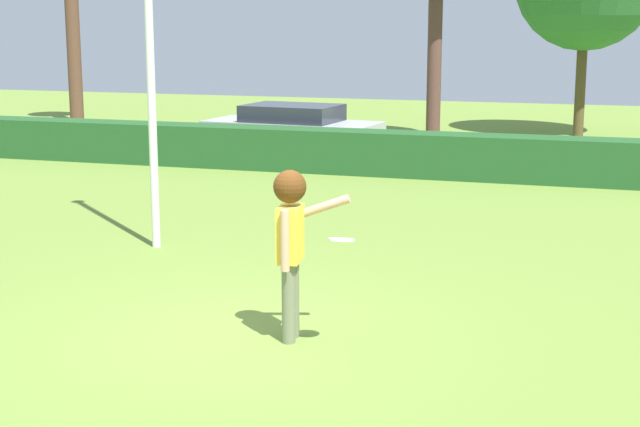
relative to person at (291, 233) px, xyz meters
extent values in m
plane|color=olive|center=(-0.56, -0.10, -1.14)|extent=(60.00, 60.00, 0.00)
cylinder|color=#6F7459|center=(-0.02, 0.10, -0.72)|extent=(0.14, 0.14, 0.84)
cylinder|color=#6F7459|center=(0.00, -0.10, -0.72)|extent=(0.14, 0.14, 0.84)
cube|color=yellow|center=(-0.01, 0.00, -0.01)|extent=(0.26, 0.40, 0.58)
cylinder|color=tan|center=(0.24, 0.27, 0.23)|extent=(0.62, 0.16, 0.30)
cylinder|color=tan|center=(0.02, -0.23, -0.03)|extent=(0.09, 0.09, 0.62)
sphere|color=tan|center=(-0.01, 0.00, 0.45)|extent=(0.22, 0.22, 0.22)
sphere|color=#512E10|center=(-0.01, 0.00, 0.48)|extent=(0.34, 0.34, 0.34)
cylinder|color=white|center=(0.61, -0.24, 0.02)|extent=(0.26, 0.26, 0.06)
cylinder|color=silver|center=(-3.28, 3.34, 2.21)|extent=(0.12, 0.12, 6.70)
cube|color=#215224|center=(-0.56, 10.89, -0.68)|extent=(27.83, 0.90, 0.92)
cube|color=#B7B7BC|center=(-4.54, 12.93, -0.57)|extent=(4.34, 2.07, 0.55)
cube|color=#2D333D|center=(-4.54, 12.93, -0.09)|extent=(2.33, 1.76, 0.40)
cylinder|color=black|center=(-3.00, 13.64, -0.84)|extent=(0.61, 0.15, 0.60)
cylinder|color=black|center=(-3.15, 11.95, -0.84)|extent=(0.61, 0.15, 0.60)
cylinder|color=black|center=(-5.92, 13.91, -0.84)|extent=(0.61, 0.15, 0.60)
cylinder|color=black|center=(-6.08, 12.22, -0.84)|extent=(0.61, 0.15, 0.60)
cylinder|color=brown|center=(-13.71, 18.14, 1.15)|extent=(0.44, 0.44, 4.59)
cylinder|color=brown|center=(1.83, 19.37, 0.44)|extent=(0.29, 0.29, 3.17)
cylinder|color=brown|center=(-1.78, 16.38, 1.15)|extent=(0.38, 0.38, 4.58)
camera|label=1|loc=(3.23, -9.09, 2.15)|focal=54.41mm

